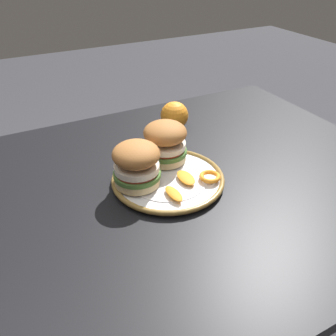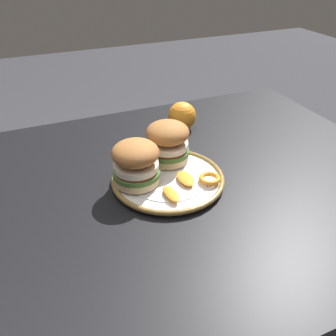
# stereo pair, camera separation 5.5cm
# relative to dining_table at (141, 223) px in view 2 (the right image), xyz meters

# --- Properties ---
(dining_table) EXTENTS (1.34, 0.86, 0.72)m
(dining_table) POSITION_rel_dining_table_xyz_m (0.00, 0.00, 0.00)
(dining_table) COLOR black
(dining_table) RESTS_ON ground
(dinner_plate) EXTENTS (0.26, 0.26, 0.02)m
(dinner_plate) POSITION_rel_dining_table_xyz_m (-0.07, -0.01, 0.11)
(dinner_plate) COLOR white
(dinner_plate) RESTS_ON dining_table
(sandwich_half_left) EXTENTS (0.14, 0.14, 0.10)m
(sandwich_half_left) POSITION_rel_dining_table_xyz_m (0.00, -0.02, 0.16)
(sandwich_half_left) COLOR beige
(sandwich_half_left) RESTS_ON dinner_plate
(sandwich_half_right) EXTENTS (0.15, 0.15, 0.10)m
(sandwich_half_right) POSITION_rel_dining_table_xyz_m (-0.10, -0.08, 0.16)
(sandwich_half_right) COLOR beige
(sandwich_half_right) RESTS_ON dinner_plate
(orange_peel_curled) EXTENTS (0.06, 0.06, 0.01)m
(orange_peel_curled) POSITION_rel_dining_table_xyz_m (-0.15, 0.05, 0.12)
(orange_peel_curled) COLOR orange
(orange_peel_curled) RESTS_ON dinner_plate
(orange_peel_strip_long) EXTENTS (0.04, 0.07, 0.01)m
(orange_peel_strip_long) POSITION_rel_dining_table_xyz_m (-0.10, 0.02, 0.12)
(orange_peel_strip_long) COLOR orange
(orange_peel_strip_long) RESTS_ON dinner_plate
(orange_peel_strip_short) EXTENTS (0.03, 0.06, 0.01)m
(orange_peel_strip_short) POSITION_rel_dining_table_xyz_m (-0.05, 0.06, 0.12)
(orange_peel_strip_short) COLOR orange
(orange_peel_strip_short) RESTS_ON dinner_plate
(whole_orange) EXTENTS (0.08, 0.08, 0.08)m
(whole_orange) POSITION_rel_dining_table_xyz_m (-0.22, -0.25, 0.14)
(whole_orange) COLOR orange
(whole_orange) RESTS_ON dining_table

